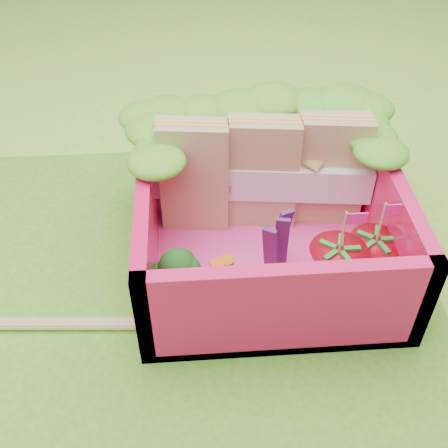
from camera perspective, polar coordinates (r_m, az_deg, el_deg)
name	(u,v)px	position (r m, az deg, el deg)	size (l,w,h in m)	color
ground	(184,299)	(2.92, -4.08, -7.64)	(14.00, 14.00, 0.00)	#97BE35
placemat	(184,297)	(2.91, -4.09, -7.45)	(2.60, 2.60, 0.03)	#4DAA26
bento_floor	(265,252)	(3.08, 4.19, -2.90)	(1.30, 1.30, 0.05)	#FF41A4
bento_box	(267,218)	(2.90, 4.43, 0.58)	(1.30, 1.30, 0.55)	#F21457
lettuce_ruffle	(260,117)	(3.06, 3.66, 10.82)	(1.43, 0.77, 0.11)	#3F961B
sandwich_stack	(263,174)	(3.04, 3.99, 5.11)	(1.19, 0.30, 0.65)	tan
broccoli	(173,274)	(2.68, -5.22, -5.06)	(0.32, 0.32, 0.27)	#639F4D
carrot_sticks	(222,280)	(2.72, -0.17, -5.70)	(0.11, 0.09, 0.26)	#D56212
purple_wedges	(278,243)	(2.83, 5.48, -1.92)	(0.14, 0.17, 0.38)	#431856
strawberry_left	(335,270)	(2.79, 11.25, -4.63)	(0.28, 0.28, 0.52)	red
strawberry_right	(372,259)	(2.91, 14.79, -3.43)	(0.26, 0.26, 0.50)	red
snap_peas	(348,277)	(2.94, 12.45, -5.32)	(0.60, 0.58, 0.05)	#5AA132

